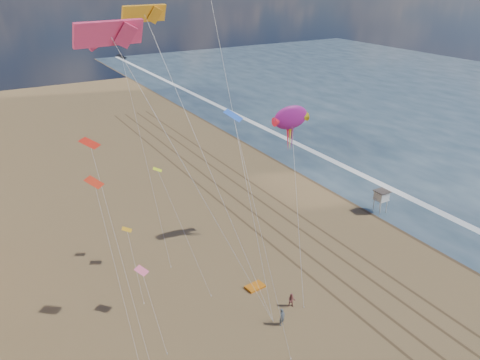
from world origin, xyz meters
name	(u,v)px	position (x,y,z in m)	size (l,w,h in m)	color
wet_sand	(326,172)	(19.00, 40.00, 0.00)	(260.00, 260.00, 0.00)	#42301E
foam	(346,167)	(23.20, 40.00, 0.00)	(260.00, 260.00, 0.00)	white
tracks	(278,223)	(2.55, 30.00, 0.01)	(7.68, 120.00, 0.01)	brown
lifeguard_stand	(381,196)	(16.13, 25.53, 2.47)	(1.77, 1.77, 3.20)	white
grounded_kite	(255,287)	(-7.36, 19.96, 0.11)	(1.95, 1.24, 0.22)	orange
show_kite	(291,118)	(1.17, 26.52, 15.26)	(5.33, 6.37, 19.48)	#97177B
kite_flyer_a	(282,317)	(-8.18, 13.97, 0.89)	(0.65, 0.43, 1.78)	#515D69
kite_flyer_b	(292,300)	(-5.88, 15.61, 0.74)	(0.72, 0.56, 1.49)	#954E4C
small_kites	(137,165)	(-17.27, 24.14, 14.28)	(12.08, 20.23, 17.79)	#F86086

